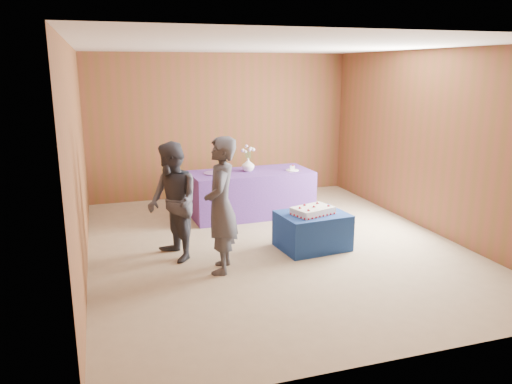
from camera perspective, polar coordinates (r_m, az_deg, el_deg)
name	(u,v)px	position (r m, az deg, el deg)	size (l,w,h in m)	color
ground	(274,245)	(7.08, 2.05, -6.06)	(6.00, 6.00, 0.00)	gray
room_shell	(275,116)	(6.68, 2.19, 8.63)	(5.04, 6.04, 2.72)	brown
cake_table	(312,231)	(6.93, 6.46, -4.42)	(0.90, 0.70, 0.50)	navy
serving_table	(251,193)	(8.38, -0.56, -0.16)	(2.00, 0.90, 0.75)	#693799
sheet_cake	(313,211)	(6.81, 6.51, -2.12)	(0.64, 0.53, 0.13)	silver
vase	(248,165)	(8.30, -0.91, 3.13)	(0.21, 0.21, 0.22)	white
flower_spray	(248,149)	(8.25, -0.92, 4.94)	(0.24, 0.24, 0.19)	#27632B
platter	(215,173)	(8.15, -4.71, 2.16)	(0.37, 0.37, 0.02)	#6B4B97
plate	(292,170)	(8.40, 4.17, 2.51)	(0.22, 0.22, 0.01)	white
cake_slice	(292,168)	(8.39, 4.18, 2.79)	(0.09, 0.08, 0.09)	silver
knife	(295,172)	(8.30, 4.46, 2.33)	(0.26, 0.02, 0.00)	silver
guest_left	(221,206)	(5.98, -4.03, -1.55)	(0.60, 0.40, 1.66)	#383942
guest_right	(173,202)	(6.43, -9.49, -1.16)	(0.75, 0.58, 1.54)	#353640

